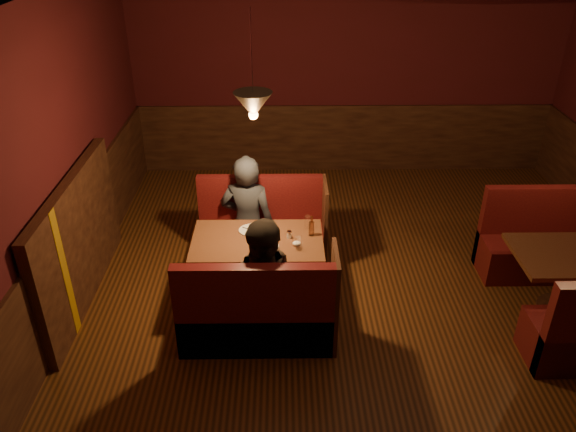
{
  "coord_description": "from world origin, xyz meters",
  "views": [
    {
      "loc": [
        -0.92,
        -4.31,
        3.59
      ],
      "look_at": [
        -0.86,
        0.35,
        0.95
      ],
      "focal_mm": 35.0,
      "sensor_mm": 36.0,
      "label": 1
    }
  ],
  "objects_px": {
    "main_table": "(259,253)",
    "second_table": "(576,269)",
    "main_bench_near": "(259,318)",
    "diner_a": "(247,196)",
    "diner_b": "(268,267)",
    "main_bench_far": "(263,234)",
    "second_bench_far": "(543,246)"
  },
  "relations": [
    {
      "from": "main_table",
      "to": "second_table",
      "type": "height_order",
      "value": "main_table"
    },
    {
      "from": "main_bench_near",
      "to": "diner_a",
      "type": "distance_m",
      "value": 1.51
    },
    {
      "from": "main_table",
      "to": "main_bench_near",
      "type": "distance_m",
      "value": 0.76
    },
    {
      "from": "second_table",
      "to": "diner_b",
      "type": "bearing_deg",
      "value": -173.62
    },
    {
      "from": "main_table",
      "to": "main_bench_far",
      "type": "bearing_deg",
      "value": 88.93
    },
    {
      "from": "main_table",
      "to": "diner_a",
      "type": "distance_m",
      "value": 0.75
    },
    {
      "from": "main_bench_far",
      "to": "diner_b",
      "type": "bearing_deg",
      "value": -86.01
    },
    {
      "from": "main_bench_far",
      "to": "diner_a",
      "type": "relative_size",
      "value": 0.87
    },
    {
      "from": "main_table",
      "to": "diner_b",
      "type": "xyz_separation_m",
      "value": [
        0.11,
        -0.61,
        0.25
      ]
    },
    {
      "from": "diner_b",
      "to": "main_bench_near",
      "type": "bearing_deg",
      "value": -129.67
    },
    {
      "from": "main_bench_far",
      "to": "diner_b",
      "type": "distance_m",
      "value": 1.42
    },
    {
      "from": "main_bench_near",
      "to": "second_table",
      "type": "relative_size",
      "value": 1.16
    },
    {
      "from": "main_table",
      "to": "main_bench_near",
      "type": "height_order",
      "value": "main_bench_near"
    },
    {
      "from": "main_table",
      "to": "second_table",
      "type": "bearing_deg",
      "value": -5.34
    },
    {
      "from": "main_table",
      "to": "diner_a",
      "type": "bearing_deg",
      "value": 102.37
    },
    {
      "from": "main_table",
      "to": "main_bench_far",
      "type": "relative_size",
      "value": 0.91
    },
    {
      "from": "second_table",
      "to": "diner_a",
      "type": "distance_m",
      "value": 3.34
    },
    {
      "from": "main_bench_far",
      "to": "main_bench_near",
      "type": "bearing_deg",
      "value": -90.0
    },
    {
      "from": "main_bench_far",
      "to": "diner_b",
      "type": "height_order",
      "value": "diner_b"
    },
    {
      "from": "second_bench_far",
      "to": "diner_b",
      "type": "xyz_separation_m",
      "value": [
        -2.95,
        -1.05,
        0.48
      ]
    },
    {
      "from": "second_bench_far",
      "to": "diner_b",
      "type": "height_order",
      "value": "diner_b"
    },
    {
      "from": "diner_b",
      "to": "main_table",
      "type": "bearing_deg",
      "value": 98.44
    },
    {
      "from": "main_bench_far",
      "to": "second_table",
      "type": "xyz_separation_m",
      "value": [
        3.02,
        -1.01,
        0.2
      ]
    },
    {
      "from": "second_table",
      "to": "main_bench_far",
      "type": "bearing_deg",
      "value": 161.47
    },
    {
      "from": "second_table",
      "to": "diner_a",
      "type": "xyz_separation_m",
      "value": [
        -3.18,
        0.97,
        0.31
      ]
    },
    {
      "from": "main_bench_near",
      "to": "second_bench_far",
      "type": "relative_size",
      "value": 1.05
    },
    {
      "from": "main_bench_near",
      "to": "second_table",
      "type": "height_order",
      "value": "main_bench_near"
    },
    {
      "from": "diner_b",
      "to": "main_bench_far",
      "type": "bearing_deg",
      "value": 92.49
    },
    {
      "from": "main_table",
      "to": "second_bench_far",
      "type": "bearing_deg",
      "value": 8.21
    },
    {
      "from": "main_bench_near",
      "to": "second_bench_far",
      "type": "bearing_deg",
      "value": 21.02
    },
    {
      "from": "main_table",
      "to": "second_table",
      "type": "relative_size",
      "value": 1.06
    },
    {
      "from": "second_table",
      "to": "diner_b",
      "type": "xyz_separation_m",
      "value": [
        -2.93,
        -0.33,
        0.28
      ]
    }
  ]
}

